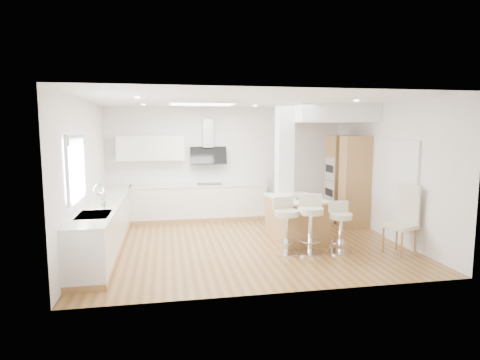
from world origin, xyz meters
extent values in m
plane|color=olive|center=(0.00, 0.00, 0.00)|extent=(6.00, 6.00, 0.00)
cube|color=white|center=(0.00, 0.00, 0.00)|extent=(6.00, 5.00, 0.02)
cube|color=white|center=(0.00, 2.50, 1.40)|extent=(6.00, 0.04, 2.80)
cube|color=white|center=(-3.00, 0.00, 1.40)|extent=(0.04, 5.00, 2.80)
cube|color=white|center=(3.00, 0.00, 1.40)|extent=(0.04, 5.00, 2.80)
cube|color=white|center=(-0.80, 0.60, 2.77)|extent=(1.40, 0.95, 0.05)
cube|color=white|center=(-0.80, 0.60, 2.76)|extent=(1.25, 0.80, 0.03)
cylinder|color=white|center=(-2.00, 1.50, 2.78)|extent=(0.10, 0.10, 0.02)
cylinder|color=white|center=(-2.00, -0.50, 2.78)|extent=(0.10, 0.10, 0.02)
cylinder|color=white|center=(0.50, 1.50, 2.78)|extent=(0.10, 0.10, 0.02)
cylinder|color=white|center=(2.00, 1.00, 2.78)|extent=(0.10, 0.10, 0.02)
cylinder|color=white|center=(2.00, -0.50, 2.78)|extent=(0.10, 0.10, 0.02)
cube|color=white|center=(-2.96, -0.90, 1.65)|extent=(0.03, 1.15, 0.95)
cube|color=white|center=(-2.95, -0.90, 2.15)|extent=(0.04, 1.28, 0.06)
cube|color=white|center=(-2.95, -0.90, 1.15)|extent=(0.04, 1.28, 0.06)
cube|color=white|center=(-2.95, -1.51, 1.65)|extent=(0.04, 0.06, 0.95)
cube|color=white|center=(-2.95, -0.29, 1.65)|extent=(0.04, 0.06, 0.95)
cube|color=#A1A3A8|center=(-2.94, -0.90, 2.08)|extent=(0.03, 1.18, 0.14)
cube|color=#4E443D|center=(2.99, -0.60, 1.00)|extent=(0.02, 0.90, 2.00)
cube|color=white|center=(2.97, -0.60, 1.00)|extent=(0.05, 1.00, 2.10)
cube|color=#B2844C|center=(-2.70, 0.25, 0.05)|extent=(0.60, 4.50, 0.10)
cube|color=white|center=(-2.70, 0.25, 0.48)|extent=(0.60, 4.50, 0.76)
cube|color=#F2EACD|center=(-2.70, 0.25, 0.88)|extent=(0.63, 4.50, 0.04)
cube|color=silver|center=(-2.70, -1.00, 0.89)|extent=(0.50, 0.75, 0.02)
cube|color=silver|center=(-2.70, -1.18, 0.84)|extent=(0.40, 0.34, 0.10)
cube|color=silver|center=(-2.70, -0.82, 0.84)|extent=(0.40, 0.34, 0.10)
cylinder|color=silver|center=(-2.58, -0.70, 1.08)|extent=(0.02, 0.02, 0.36)
torus|color=silver|center=(-2.65, -0.70, 1.26)|extent=(0.18, 0.02, 0.18)
imported|color=#4C8E48|center=(-2.65, -0.35, 1.06)|extent=(0.17, 0.12, 0.33)
cube|color=#B2844C|center=(-0.75, 2.20, 0.05)|extent=(3.30, 0.60, 0.10)
cube|color=white|center=(-0.75, 2.20, 0.48)|extent=(3.30, 0.60, 0.76)
cube|color=#F2EACD|center=(-0.75, 2.20, 0.88)|extent=(3.33, 0.63, 0.04)
cube|color=black|center=(-0.50, 2.20, 0.91)|extent=(0.60, 0.40, 0.01)
cube|color=white|center=(-1.90, 2.33, 1.80)|extent=(1.60, 0.34, 0.60)
cube|color=silver|center=(-0.50, 2.40, 2.15)|extent=(0.25, 0.18, 0.70)
cube|color=black|center=(-0.50, 2.32, 1.60)|extent=(0.90, 0.26, 0.44)
cube|color=white|center=(1.05, 0.95, 1.40)|extent=(0.35, 0.35, 2.80)
cube|color=white|center=(2.10, 1.40, 2.60)|extent=(1.78, 2.20, 0.40)
cube|color=#B2844C|center=(2.68, 1.50, 1.05)|extent=(0.62, 0.62, 2.10)
cube|color=#B2844C|center=(2.68, 0.80, 1.05)|extent=(0.62, 0.40, 2.10)
cube|color=silver|center=(2.37, 1.50, 1.30)|extent=(0.02, 0.55, 0.55)
cube|color=silver|center=(2.37, 1.50, 0.72)|extent=(0.02, 0.55, 0.55)
cube|color=black|center=(2.36, 1.50, 1.30)|extent=(0.01, 0.45, 0.18)
cube|color=black|center=(2.36, 1.50, 0.72)|extent=(0.01, 0.45, 0.18)
cube|color=#B2844C|center=(1.05, 0.12, 0.41)|extent=(0.97, 1.41, 0.83)
cube|color=#F2EACD|center=(1.05, 0.12, 0.85)|extent=(1.06, 1.50, 0.04)
imported|color=gray|center=(1.07, -0.03, 0.90)|extent=(0.27, 0.27, 0.06)
sphere|color=#C16416|center=(1.10, -0.02, 0.90)|extent=(0.07, 0.07, 0.07)
sphere|color=#C16416|center=(1.03, -0.01, 0.90)|extent=(0.07, 0.07, 0.07)
sphere|color=olive|center=(1.07, -0.06, 0.90)|extent=(0.07, 0.07, 0.07)
cylinder|color=silver|center=(0.58, -0.81, 0.02)|extent=(0.53, 0.53, 0.03)
cylinder|color=silver|center=(0.58, -0.81, 0.37)|extent=(0.08, 0.08, 0.68)
cylinder|color=silver|center=(0.58, -0.81, 0.23)|extent=(0.41, 0.41, 0.02)
cylinder|color=beige|center=(0.58, -0.81, 0.75)|extent=(0.51, 0.51, 0.10)
cube|color=beige|center=(0.55, -0.65, 0.91)|extent=(0.40, 0.12, 0.23)
cylinder|color=silver|center=(1.00, -0.88, 0.02)|extent=(0.61, 0.61, 0.03)
cylinder|color=silver|center=(1.00, -0.88, 0.39)|extent=(0.10, 0.10, 0.72)
cylinder|color=silver|center=(1.00, -0.88, 0.24)|extent=(0.47, 0.47, 0.02)
cylinder|color=beige|center=(1.00, -0.88, 0.79)|extent=(0.58, 0.58, 0.11)
cube|color=beige|center=(1.06, -0.71, 0.96)|extent=(0.42, 0.18, 0.24)
cylinder|color=silver|center=(1.56, -0.95, 0.01)|extent=(0.46, 0.46, 0.03)
cylinder|color=silver|center=(1.56, -0.95, 0.34)|extent=(0.07, 0.07, 0.62)
cylinder|color=silver|center=(1.56, -0.95, 0.21)|extent=(0.35, 0.35, 0.01)
cylinder|color=beige|center=(1.56, -0.95, 0.69)|extent=(0.44, 0.44, 0.10)
cube|color=beige|center=(1.57, -0.80, 0.83)|extent=(0.37, 0.08, 0.21)
cube|color=beige|center=(2.60, -1.17, 0.51)|extent=(0.63, 0.63, 0.07)
cube|color=beige|center=(2.80, -1.09, 0.87)|extent=(0.22, 0.44, 0.78)
cylinder|color=#B2844C|center=(2.49, -1.43, 0.24)|extent=(0.05, 0.05, 0.48)
cylinder|color=#B2844C|center=(2.35, -1.06, 0.24)|extent=(0.05, 0.05, 0.48)
cylinder|color=#B2844C|center=(2.85, -1.28, 0.24)|extent=(0.05, 0.05, 0.48)
cylinder|color=#B2844C|center=(2.71, -0.92, 0.24)|extent=(0.05, 0.05, 0.48)
camera|label=1|loc=(-1.54, -7.62, 2.26)|focal=30.00mm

